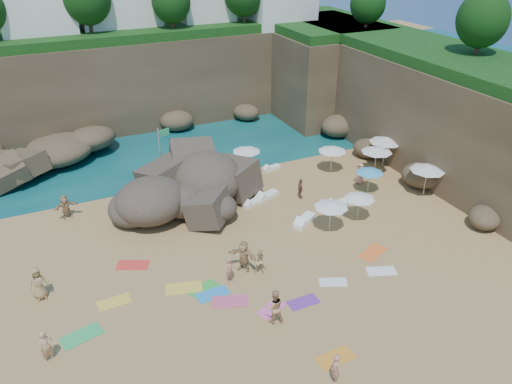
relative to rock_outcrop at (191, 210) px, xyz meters
name	(u,v)px	position (x,y,z in m)	size (l,w,h in m)	color
ground	(247,250)	(1.52, -5.92, 0.00)	(120.00, 120.00, 0.00)	tan
seawater	(134,104)	(1.52, 24.08, 0.00)	(120.00, 120.00, 0.00)	#0C4751
cliff_back	(161,76)	(3.52, 19.08, 4.00)	(44.00, 8.00, 8.00)	brown
cliff_right	(417,104)	(20.52, 2.08, 4.00)	(8.00, 30.00, 8.00)	brown
cliff_corner	(320,71)	(18.52, 14.08, 4.00)	(10.00, 12.00, 8.00)	brown
rock_promontory	(32,176)	(-9.48, 10.08, 0.00)	(12.00, 7.00, 2.00)	brown
clifftop_trees	(203,3)	(6.29, 13.60, 11.26)	(35.60, 23.82, 4.40)	#11380F
rock_outcrop	(191,210)	(0.00, 0.00, 0.00)	(8.36, 6.27, 3.34)	brown
flag_pole	(162,149)	(-0.59, 4.28, 2.86)	(0.86, 0.28, 4.48)	silver
parasol_0	(199,189)	(0.47, -0.64, 1.79)	(2.06, 2.06, 1.95)	silver
parasol_1	(246,149)	(5.81, 3.78, 1.88)	(2.17, 2.17, 2.05)	silver
parasol_2	(332,149)	(11.80, 1.05, 1.90)	(2.18, 2.18, 2.06)	silver
parasol_3	(386,140)	(16.15, 0.19, 2.24)	(2.58, 2.58, 2.44)	silver
parasol_5	(216,171)	(2.24, 0.93, 2.08)	(2.40, 2.40, 2.27)	silver
parasol_7	(377,150)	(14.61, -0.74, 2.04)	(2.35, 2.35, 2.22)	silver
parasol_8	(428,168)	(15.75, -4.99, 2.13)	(2.46, 2.46, 2.33)	silver
parasol_9	(360,197)	(9.51, -5.80, 1.72)	(1.98, 1.98, 1.87)	silver
parasol_10	(370,171)	(12.40, -2.95, 1.70)	(1.96, 1.96, 1.86)	silver
parasol_11	(331,205)	(7.14, -6.15, 1.86)	(2.14, 2.14, 2.03)	silver
lounger_0	(200,186)	(1.60, 2.74, 0.14)	(1.77, 0.59, 0.27)	silver
lounger_1	(271,168)	(7.74, 3.33, 0.12)	(1.53, 0.51, 0.24)	white
lounger_2	(267,196)	(5.42, -0.64, 0.14)	(1.86, 0.62, 0.29)	white
lounger_3	(253,203)	(4.11, -1.07, 0.12)	(1.59, 0.53, 0.25)	white
lounger_4	(338,204)	(9.33, -3.83, 0.16)	(2.05, 0.68, 0.32)	white
lounger_5	(305,221)	(6.17, -4.69, 0.16)	(2.02, 0.67, 0.31)	white
towel_1	(230,301)	(-1.14, -9.77, 0.02)	(1.91, 0.95, 0.03)	#CD4F71
towel_2	(336,358)	(1.74, -15.26, 0.02)	(1.74, 0.87, 0.03)	orange
towel_3	(82,336)	(-8.41, -9.08, 0.02)	(1.91, 0.95, 0.03)	green
towel_4	(114,302)	(-6.55, -7.32, 0.01)	(1.67, 0.83, 0.03)	gold
towel_5	(333,282)	(4.54, -10.67, 0.01)	(1.50, 0.75, 0.03)	white
towel_6	(303,302)	(2.27, -11.40, 0.01)	(1.61, 0.80, 0.03)	#6D2F98
towel_7	(133,265)	(-4.99, -4.59, 0.02)	(1.79, 0.90, 0.03)	red
towel_8	(213,294)	(-1.74, -8.86, 0.02)	(1.73, 0.86, 0.03)	#2786D1
towel_9	(272,309)	(0.58, -11.17, 0.01)	(1.56, 0.78, 0.03)	pink
towel_10	(373,253)	(8.16, -9.32, 0.02)	(1.89, 0.94, 0.03)	orange
towel_11	(204,289)	(-2.02, -8.30, 0.01)	(1.62, 0.81, 0.03)	green
towel_12	(184,288)	(-2.96, -7.74, 0.02)	(1.94, 0.97, 0.03)	gold
towel_13	(381,271)	(7.52, -10.98, 0.01)	(1.64, 0.82, 0.03)	white
person_stand_0	(46,347)	(-9.90, -10.02, 0.83)	(0.60, 0.40, 1.65)	tan
person_stand_1	(274,307)	(0.29, -12.00, 0.93)	(0.90, 0.70, 1.85)	tan
person_stand_2	(201,189)	(1.17, 1.12, 0.79)	(1.02, 0.42, 1.58)	#F5BF8B
person_stand_3	(300,189)	(7.52, -1.69, 0.75)	(0.88, 0.37, 1.51)	brown
person_stand_4	(360,174)	(12.64, -1.57, 0.81)	(0.79, 0.43, 1.63)	#E39477
person_stand_5	(65,207)	(-7.73, 2.42, 0.84)	(1.56, 0.45, 1.68)	tan
person_stand_6	(335,369)	(0.95, -16.34, 0.75)	(0.55, 0.36, 1.50)	tan
person_lie_2	(41,294)	(-9.90, -5.39, 0.25)	(0.91, 1.85, 0.49)	tan
person_lie_3	(244,266)	(0.59, -7.61, 0.25)	(1.72, 1.86, 0.49)	tan
person_lie_4	(230,279)	(-0.49, -8.24, 0.18)	(0.54, 1.48, 0.35)	tan
person_lie_5	(261,269)	(1.32, -8.27, 0.27)	(0.70, 1.45, 0.55)	tan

